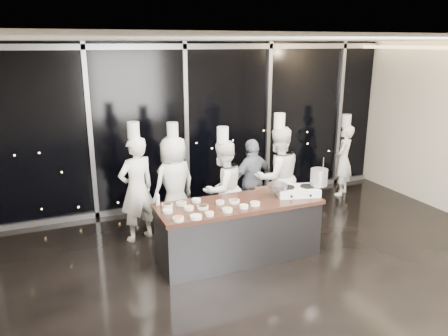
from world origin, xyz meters
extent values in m
plane|color=black|center=(0.00, 0.00, 0.00)|extent=(9.00, 9.00, 0.00)
cube|color=beige|center=(0.00, 3.50, 1.60)|extent=(9.00, 0.02, 3.20)
cube|color=silver|center=(0.00, 0.00, 3.20)|extent=(9.00, 7.00, 0.02)
cube|color=black|center=(0.00, 3.44, 1.60)|extent=(8.90, 0.04, 3.18)
cube|color=gray|center=(0.00, 3.39, 3.10)|extent=(8.90, 0.08, 0.10)
cube|color=gray|center=(0.00, 3.39, 0.05)|extent=(8.90, 0.08, 0.10)
cube|color=gray|center=(-1.80, 3.39, 1.60)|extent=(0.08, 0.08, 3.20)
cube|color=gray|center=(0.00, 3.39, 1.60)|extent=(0.08, 0.08, 3.20)
cube|color=gray|center=(1.80, 3.39, 1.60)|extent=(0.08, 0.08, 3.20)
cube|color=gray|center=(3.60, 3.39, 1.60)|extent=(0.08, 0.08, 3.20)
cube|color=#3B3B40|center=(0.00, 0.90, 0.42)|extent=(2.40, 0.80, 0.84)
cube|color=#40241B|center=(0.00, 0.90, 0.87)|extent=(2.46, 0.86, 0.06)
cube|color=white|center=(0.97, 0.86, 0.96)|extent=(0.72, 0.54, 0.12)
cylinder|color=black|center=(0.82, 0.90, 1.03)|extent=(0.26, 0.26, 0.02)
cylinder|color=black|center=(1.12, 0.82, 1.03)|extent=(0.26, 0.26, 0.02)
cylinder|color=black|center=(0.77, 0.69, 0.95)|extent=(0.04, 0.03, 0.04)
cylinder|color=black|center=(1.06, 0.62, 0.95)|extent=(0.04, 0.03, 0.04)
cylinder|color=gray|center=(0.65, 0.92, 1.07)|extent=(0.38, 0.38, 0.05)
cube|color=#4C2B14|center=(0.39, 0.99, 1.07)|extent=(0.23, 0.09, 0.02)
cylinder|color=silver|center=(1.29, 0.76, 1.17)|extent=(0.32, 0.32, 0.26)
cylinder|color=white|center=(-1.03, 0.58, 0.92)|extent=(0.15, 0.15, 0.04)
cylinder|color=orange|center=(-1.03, 0.58, 0.94)|extent=(0.12, 0.12, 0.01)
cylinder|color=white|center=(-1.09, 0.90, 0.92)|extent=(0.14, 0.14, 0.04)
cylinder|color=beige|center=(-1.09, 0.90, 0.94)|extent=(0.12, 0.12, 0.01)
cylinder|color=white|center=(-1.03, 1.13, 0.92)|extent=(0.16, 0.16, 0.04)
cylinder|color=#3A2111|center=(-1.03, 1.13, 0.94)|extent=(0.13, 0.13, 0.01)
cylinder|color=white|center=(-0.79, 0.55, 0.92)|extent=(0.16, 0.16, 0.04)
cylinder|color=silver|center=(-0.79, 0.55, 0.94)|extent=(0.13, 0.13, 0.01)
cylinder|color=white|center=(-0.78, 0.90, 0.92)|extent=(0.14, 0.14, 0.04)
cylinder|color=#DCC46E|center=(-0.78, 0.90, 0.94)|extent=(0.11, 0.11, 0.01)
cylinder|color=white|center=(-0.82, 1.11, 0.92)|extent=(0.15, 0.15, 0.04)
cylinder|color=#98884C|center=(-0.82, 1.11, 0.94)|extent=(0.12, 0.12, 0.01)
cylinder|color=white|center=(-0.58, 0.59, 0.92)|extent=(0.12, 0.12, 0.04)
cylinder|color=#F29963|center=(-0.58, 0.59, 0.94)|extent=(0.10, 0.10, 0.01)
cylinder|color=white|center=(-0.58, 0.86, 0.92)|extent=(0.16, 0.16, 0.04)
cylinder|color=black|center=(-0.58, 0.86, 0.94)|extent=(0.13, 0.13, 0.01)
cylinder|color=white|center=(-0.58, 1.15, 0.92)|extent=(0.14, 0.14, 0.04)
cylinder|color=white|center=(-0.58, 1.15, 0.94)|extent=(0.11, 0.11, 0.01)
cylinder|color=white|center=(-0.31, 0.63, 0.92)|extent=(0.15, 0.15, 0.04)
cylinder|color=tan|center=(-0.31, 0.63, 0.94)|extent=(0.12, 0.12, 0.01)
cylinder|color=white|center=(-0.28, 0.94, 0.92)|extent=(0.12, 0.12, 0.04)
cylinder|color=tan|center=(-0.28, 0.94, 0.94)|extent=(0.10, 0.10, 0.01)
cylinder|color=white|center=(-0.03, 0.66, 0.92)|extent=(0.13, 0.13, 0.04)
cylinder|color=beige|center=(-0.03, 0.66, 0.94)|extent=(0.10, 0.10, 0.01)
cylinder|color=white|center=(-0.08, 0.90, 0.92)|extent=(0.16, 0.16, 0.04)
cylinder|color=brown|center=(-0.08, 0.90, 0.94)|extent=(0.13, 0.13, 0.01)
cylinder|color=white|center=(0.16, 0.70, 0.92)|extent=(0.15, 0.15, 0.04)
cylinder|color=gold|center=(0.16, 0.70, 0.94)|extent=(0.12, 0.12, 0.01)
cylinder|color=white|center=(-1.14, 1.24, 0.98)|extent=(0.06, 0.06, 0.16)
cone|color=white|center=(-1.14, 1.24, 1.08)|extent=(0.05, 0.05, 0.05)
imported|color=white|center=(-1.26, 2.14, 0.88)|extent=(0.75, 0.62, 1.75)
cylinder|color=white|center=(-1.26, 2.14, 1.85)|extent=(0.24, 0.24, 0.26)
imported|color=white|center=(-0.59, 2.29, 0.84)|extent=(0.95, 0.78, 1.67)
cylinder|color=white|center=(-0.59, 2.29, 1.77)|extent=(0.24, 0.24, 0.26)
imported|color=white|center=(0.10, 1.76, 0.82)|extent=(0.97, 0.87, 1.64)
cylinder|color=white|center=(0.10, 1.76, 1.74)|extent=(0.25, 0.25, 0.26)
imported|color=#131934|center=(0.82, 2.10, 0.77)|extent=(0.97, 0.58, 1.54)
imported|color=white|center=(1.14, 1.78, 0.90)|extent=(0.87, 0.68, 1.80)
cylinder|color=white|center=(1.14, 1.78, 1.90)|extent=(0.19, 0.19, 0.26)
imported|color=white|center=(3.26, 2.69, 0.76)|extent=(0.66, 0.63, 1.51)
cylinder|color=white|center=(3.26, 2.69, 1.61)|extent=(0.27, 0.27, 0.26)
camera|label=1|loc=(-2.53, -4.61, 3.17)|focal=35.00mm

